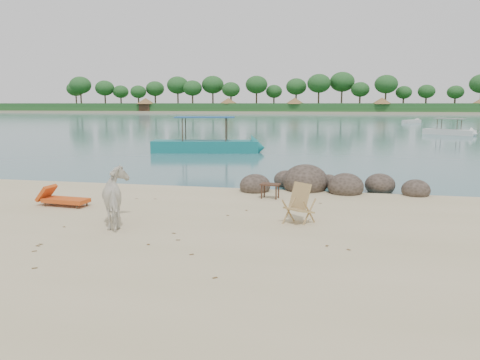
% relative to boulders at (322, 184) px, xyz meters
% --- Properties ---
extents(water, '(400.00, 400.00, 0.00)m').
position_rel_boulders_xyz_m(water, '(-2.75, 83.74, -0.22)').
color(water, '#35606A').
rests_on(water, ground).
extents(far_shore, '(420.00, 90.00, 1.40)m').
position_rel_boulders_xyz_m(far_shore, '(-2.75, 163.74, -0.22)').
color(far_shore, tan).
rests_on(far_shore, ground).
extents(far_scenery, '(420.00, 18.00, 9.50)m').
position_rel_boulders_xyz_m(far_scenery, '(-2.73, 130.43, 2.92)').
color(far_scenery, '#1E4C1E').
rests_on(far_scenery, ground).
extents(boulders, '(6.41, 2.87, 1.21)m').
position_rel_boulders_xyz_m(boulders, '(0.00, 0.00, 0.00)').
color(boulders, '#312820').
rests_on(boulders, ground).
extents(cow, '(1.56, 1.85, 1.44)m').
position_rel_boulders_xyz_m(cow, '(-4.86, -5.93, 0.49)').
color(cow, silver).
rests_on(cow, ground).
extents(side_table, '(0.65, 0.47, 0.48)m').
position_rel_boulders_xyz_m(side_table, '(-1.59, -1.88, 0.02)').
color(side_table, '#331F14').
rests_on(side_table, ground).
extents(lounge_chair, '(1.76, 0.75, 0.51)m').
position_rel_boulders_xyz_m(lounge_chair, '(-7.41, -4.24, 0.03)').
color(lounge_chair, '#C74B17').
rests_on(lounge_chair, ground).
extents(deck_chair, '(0.93, 0.94, 0.99)m').
position_rel_boulders_xyz_m(deck_chair, '(-0.43, -4.84, 0.27)').
color(deck_chair, tan).
rests_on(deck_chair, ground).
extents(boat_near, '(7.79, 3.08, 3.68)m').
position_rel_boulders_xyz_m(boat_near, '(-7.84, 12.38, 1.62)').
color(boat_near, '#136B6D').
rests_on(boat_near, water).
extents(boat_mid, '(5.22, 4.07, 2.67)m').
position_rel_boulders_xyz_m(boat_mid, '(11.32, 33.50, 1.11)').
color(boat_mid, silver).
rests_on(boat_mid, water).
extents(boat_far, '(3.80, 4.79, 0.58)m').
position_rel_boulders_xyz_m(boat_far, '(11.98, 62.62, 0.07)').
color(boat_far, silver).
rests_on(boat_far, water).
extents(dead_leaves, '(7.02, 7.01, 0.00)m').
position_rel_boulders_xyz_m(dead_leaves, '(-3.29, -6.28, -0.22)').
color(dead_leaves, brown).
rests_on(dead_leaves, ground).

